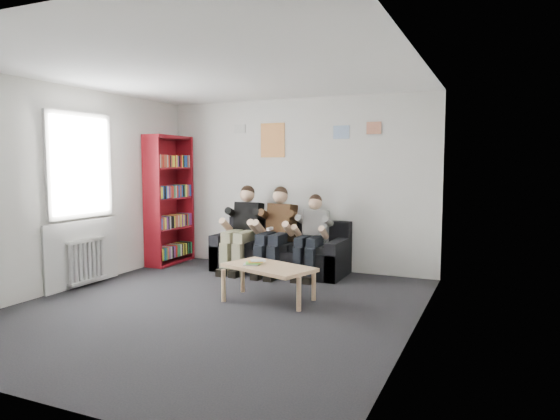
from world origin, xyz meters
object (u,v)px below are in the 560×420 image
Objects in this scene: sofa at (281,253)px; bookshelf at (170,200)px; coffee_table at (269,270)px; person_left at (242,229)px; person_right at (311,236)px; person_middle at (276,232)px.

bookshelf reaches higher than sofa.
sofa is at bearing 108.78° from coffee_table.
person_left is at bearing 128.57° from coffee_table.
coffee_table is at bearing -53.14° from person_left.
sofa is at bearing 1.51° from bookshelf.
bookshelf is 1.60× the size of person_left.
person_left reaches higher than sofa.
sofa is 0.96× the size of bookshelf.
person_middle is at bearing 173.91° from person_right.
person_middle is (-0.54, 1.40, 0.27)m from coffee_table.
person_left is 1.01× the size of person_middle.
person_left is at bearing -4.82° from bookshelf.
person_middle is at bearing -4.17° from bookshelf.
person_left is (1.40, -0.06, -0.42)m from bookshelf.
coffee_table is 0.90× the size of person_right.
coffee_table is at bearing -71.22° from sofa.
person_middle is 1.09× the size of person_right.
person_right is (1.15, 0.01, -0.04)m from person_left.
person_left reaches higher than coffee_table.
sofa is 0.41m from person_middle.
person_right is at bearing 9.52° from person_middle.
bookshelf reaches higher than person_right.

